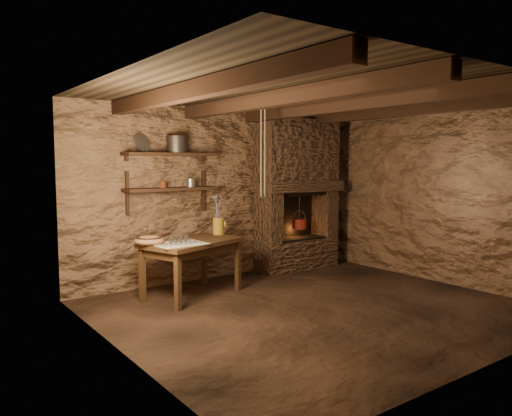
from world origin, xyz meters
TOP-DOWN VIEW (x-y plane):
  - floor at (0.00, 0.00)m, footprint 4.50×4.50m
  - back_wall at (0.00, 2.00)m, footprint 4.50×0.04m
  - front_wall at (0.00, -2.00)m, footprint 4.50×0.04m
  - left_wall at (-2.25, 0.00)m, footprint 0.04×4.00m
  - right_wall at (2.25, 0.00)m, footprint 0.04×4.00m
  - ceiling at (0.00, 0.00)m, footprint 4.50×4.00m
  - beam_far_left at (-1.50, 0.00)m, footprint 0.14×3.95m
  - beam_mid_left at (-0.50, 0.00)m, footprint 0.14×3.95m
  - beam_mid_right at (0.50, 0.00)m, footprint 0.14×3.95m
  - beam_far_right at (1.50, 0.00)m, footprint 0.14×3.95m
  - shelf_lower at (-0.85, 1.84)m, footprint 1.25×0.30m
  - shelf_upper at (-0.85, 1.84)m, footprint 1.25×0.30m
  - hearth at (1.25, 1.77)m, footprint 1.43×0.51m
  - work_table at (-0.86, 1.28)m, footprint 1.38×1.05m
  - linen_cloth at (-1.12, 1.12)m, footprint 0.60×0.49m
  - pewter_cutlery_row at (-1.12, 1.10)m, footprint 0.49×0.21m
  - drinking_glasses at (-1.11, 1.23)m, footprint 0.19×0.06m
  - stoneware_jug at (-0.33, 1.51)m, footprint 0.17×0.16m
  - wooden_bowl at (-1.41, 1.31)m, footprint 0.46×0.46m
  - iron_stockpot at (-0.77, 1.84)m, footprint 0.34×0.34m
  - tin_pan at (-1.21, 1.94)m, footprint 0.27×0.18m
  - small_kettle at (-0.56, 1.84)m, footprint 0.17×0.14m
  - rusty_tin at (-0.97, 1.84)m, footprint 0.10×0.10m
  - red_pot at (1.26, 1.72)m, footprint 0.29×0.29m
  - hanging_ropes at (0.05, 1.05)m, footprint 0.08×0.08m

SIDE VIEW (x-z plane):
  - floor at x=0.00m, z-range 0.00..0.00m
  - work_table at x=-0.86m, z-range 0.03..0.72m
  - linen_cloth at x=-1.12m, z-range 0.70..0.70m
  - red_pot at x=1.26m, z-range 0.44..0.98m
  - pewter_cutlery_row at x=-1.12m, z-range 0.70..0.72m
  - wooden_bowl at x=-1.41m, z-range 0.68..0.80m
  - drinking_glasses at x=-1.11m, z-range 0.70..0.78m
  - stoneware_jug at x=-0.33m, z-range 0.66..1.17m
  - back_wall at x=0.00m, z-range 0.00..2.40m
  - front_wall at x=0.00m, z-range 0.00..2.40m
  - left_wall at x=-2.25m, z-range 0.00..2.40m
  - right_wall at x=2.25m, z-range 0.00..2.40m
  - hearth at x=1.25m, z-range 0.08..2.38m
  - shelf_lower at x=-0.85m, z-range 1.28..1.32m
  - rusty_tin at x=-0.97m, z-range 1.32..1.41m
  - small_kettle at x=-0.56m, z-range 1.29..1.46m
  - shelf_upper at x=-0.85m, z-range 1.73..1.77m
  - hanging_ropes at x=0.05m, z-range 1.20..2.40m
  - iron_stockpot at x=-0.77m, z-range 1.77..1.97m
  - tin_pan at x=-1.21m, z-range 1.77..2.01m
  - beam_far_left at x=-1.50m, z-range 2.23..2.39m
  - beam_mid_left at x=-0.50m, z-range 2.23..2.39m
  - beam_mid_right at x=0.50m, z-range 2.23..2.39m
  - beam_far_right at x=1.50m, z-range 2.23..2.39m
  - ceiling at x=0.00m, z-range 2.38..2.42m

